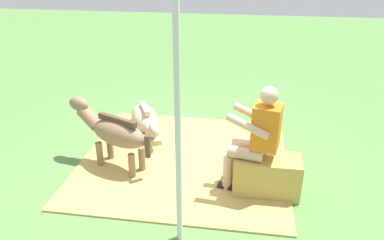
# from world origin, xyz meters

# --- Properties ---
(ground_plane) EXTENTS (24.00, 24.00, 0.00)m
(ground_plane) POSITION_xyz_m (0.00, 0.00, 0.00)
(ground_plane) COLOR #568442
(hay_patch) EXTENTS (2.79, 2.70, 0.02)m
(hay_patch) POSITION_xyz_m (-0.06, -0.01, 0.01)
(hay_patch) COLOR tan
(hay_patch) RESTS_ON ground
(hay_bale) EXTENTS (0.78, 0.40, 0.47)m
(hay_bale) POSITION_xyz_m (-1.15, 0.57, 0.24)
(hay_bale) COLOR tan
(hay_bale) RESTS_ON ground
(person_seated) EXTENTS (0.71, 0.50, 1.35)m
(person_seated) POSITION_xyz_m (-0.98, 0.55, 0.75)
(person_seated) COLOR #D8AD8C
(person_seated) RESTS_ON ground
(pony_standing) EXTENTS (1.27, 0.72, 0.88)m
(pony_standing) POSITION_xyz_m (0.82, 0.28, 0.52)
(pony_standing) COLOR #8C6B4C
(pony_standing) RESTS_ON ground
(pony_lying) EXTENTS (0.84, 1.32, 0.42)m
(pony_lying) POSITION_xyz_m (0.70, -0.81, 0.19)
(pony_lying) COLOR tan
(pony_lying) RESTS_ON ground
(tent_pole_left) EXTENTS (0.06, 0.06, 2.58)m
(tent_pole_left) POSITION_xyz_m (-0.27, 1.50, 1.29)
(tent_pole_left) COLOR silver
(tent_pole_left) RESTS_ON ground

